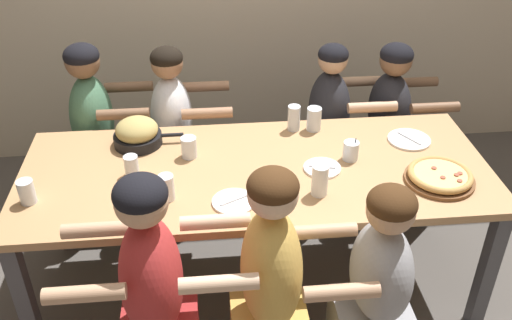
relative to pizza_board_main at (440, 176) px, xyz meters
The scene contains 22 objects.
ground_plane 1.16m from the pizza_board_main, 167.44° to the left, with size 18.00×18.00×0.00m, color #514C47.
dining_table 0.87m from the pizza_board_main, 167.44° to the left, with size 2.27×0.91×0.75m.
pizza_board_main is the anchor object (origin of this frame).
skillet_bowl 1.50m from the pizza_board_main, 161.50° to the left, with size 0.36×0.25×0.14m.
empty_plate_a 0.97m from the pizza_board_main, behind, with size 0.20×0.20×0.02m.
empty_plate_b 0.55m from the pizza_board_main, 163.77° to the left, with size 0.18×0.18×0.02m.
empty_plate_c 0.37m from the pizza_board_main, 93.25° to the left, with size 0.22×0.22×0.02m.
cocktail_glass_blue 0.44m from the pizza_board_main, 148.20° to the left, with size 0.08×0.08×0.12m.
drinking_glass_a 1.21m from the pizza_board_main, 164.18° to the left, with size 0.08×0.08×0.11m.
drinking_glass_b 0.73m from the pizza_board_main, 132.77° to the left, with size 0.08×0.08×0.13m.
drinking_glass_c 1.26m from the pizza_board_main, behind, with size 0.07×0.07×0.12m.
drinking_glass_d 1.87m from the pizza_board_main, behind, with size 0.07×0.07×0.11m.
drinking_glass_e 1.45m from the pizza_board_main, behind, with size 0.07×0.07×0.11m.
drinking_glass_f 0.58m from the pizza_board_main, behind, with size 0.07×0.07×0.15m.
drinking_glass_g 0.82m from the pizza_board_main, 137.75° to the left, with size 0.07×0.07×0.14m.
diner_far_midright 0.97m from the pizza_board_main, 111.29° to the left, with size 0.51×0.40×1.10m.
diner_near_center 1.01m from the pizza_board_main, 150.29° to the right, with size 0.51×0.40×1.19m.
diner_far_midleft 1.56m from the pizza_board_main, 145.75° to the left, with size 0.51×0.40×1.12m.
diner_near_midright 0.70m from the pizza_board_main, 130.27° to the right, with size 0.51×0.40×1.09m.
diner_far_right 0.91m from the pizza_board_main, 87.83° to the left, with size 0.51×0.40×1.09m.
diner_far_left 1.94m from the pizza_board_main, 153.37° to the left, with size 0.51×0.40×1.16m.
diner_near_midleft 1.42m from the pizza_board_main, 159.65° to the right, with size 0.51×0.40×1.19m.
Camera 1 is at (-0.22, -2.28, 2.29)m, focal length 40.00 mm.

